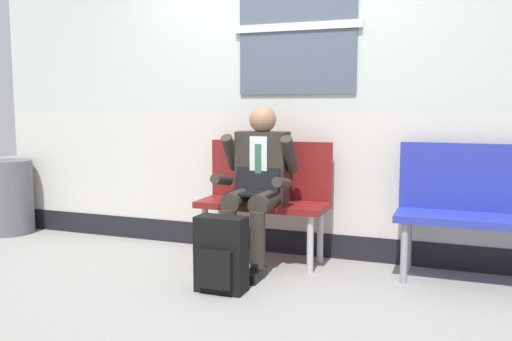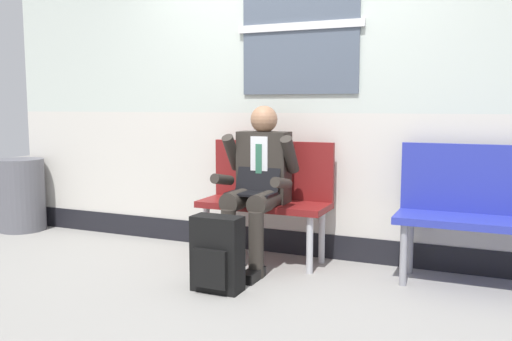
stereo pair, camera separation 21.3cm
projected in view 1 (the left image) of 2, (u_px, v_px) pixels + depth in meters
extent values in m
plane|color=gray|center=(254.00, 272.00, 4.06)|extent=(18.00, 18.00, 0.00)
cube|color=beige|center=(283.00, 12.00, 4.43)|extent=(5.57, 0.12, 1.63)
cube|color=beige|center=(282.00, 171.00, 4.58)|extent=(5.57, 0.12, 0.97)
cube|color=black|center=(281.00, 239.00, 4.65)|extent=(5.57, 0.14, 0.20)
cube|color=#4C5666|center=(297.00, 27.00, 4.33)|extent=(0.97, 0.02, 1.06)
cube|color=silver|center=(296.00, 27.00, 4.32)|extent=(1.05, 0.03, 0.06)
cube|color=maroon|center=(263.00, 205.00, 4.30)|extent=(1.02, 0.42, 0.05)
cube|color=maroon|center=(270.00, 170.00, 4.43)|extent=(1.02, 0.04, 0.47)
cylinder|color=#B7B7BC|center=(205.00, 234.00, 4.34)|extent=(0.05, 0.05, 0.43)
cylinder|color=#B7B7BC|center=(221.00, 227.00, 4.62)|extent=(0.05, 0.05, 0.43)
cylinder|color=#B7B7BC|center=(310.00, 244.00, 4.03)|extent=(0.05, 0.05, 0.43)
cylinder|color=#B7B7BC|center=(320.00, 235.00, 4.31)|extent=(0.05, 0.05, 0.43)
cube|color=#28339E|center=(483.00, 220.00, 3.73)|extent=(1.16, 0.42, 0.05)
cube|color=#28339E|center=(484.00, 178.00, 3.87)|extent=(1.16, 0.04, 0.48)
cylinder|color=gray|center=(404.00, 253.00, 3.80)|extent=(0.05, 0.05, 0.43)
cylinder|color=gray|center=(408.00, 243.00, 4.08)|extent=(0.05, 0.05, 0.43)
cylinder|color=#2D2823|center=(239.00, 199.00, 4.13)|extent=(0.15, 0.40, 0.15)
cylinder|color=#2D2823|center=(230.00, 242.00, 3.99)|extent=(0.11, 0.11, 0.48)
cube|color=black|center=(226.00, 272.00, 3.96)|extent=(0.10, 0.26, 0.07)
cylinder|color=#2D2823|center=(267.00, 201.00, 4.06)|extent=(0.15, 0.40, 0.15)
cylinder|color=#2D2823|center=(258.00, 245.00, 3.91)|extent=(0.11, 0.11, 0.48)
cube|color=black|center=(255.00, 275.00, 3.88)|extent=(0.10, 0.26, 0.07)
cube|color=#2D2823|center=(263.00, 167.00, 4.26)|extent=(0.40, 0.18, 0.55)
cube|color=silver|center=(258.00, 162.00, 4.17)|extent=(0.14, 0.01, 0.39)
cube|color=#2D664C|center=(258.00, 166.00, 4.16)|extent=(0.05, 0.01, 0.33)
sphere|color=#9E7051|center=(263.00, 119.00, 4.22)|extent=(0.21, 0.21, 0.21)
cylinder|color=#2D2823|center=(231.00, 153.00, 4.27)|extent=(0.09, 0.25, 0.30)
cylinder|color=#2D2823|center=(222.00, 180.00, 4.13)|extent=(0.08, 0.27, 0.12)
cylinder|color=#2D2823|center=(289.00, 155.00, 4.10)|extent=(0.09, 0.25, 0.30)
cylinder|color=#2D2823|center=(282.00, 183.00, 3.96)|extent=(0.08, 0.27, 0.12)
cube|color=black|center=(251.00, 194.00, 4.06)|extent=(0.35, 0.22, 0.02)
cube|color=black|center=(258.00, 177.00, 4.17)|extent=(0.35, 0.08, 0.21)
cube|color=black|center=(221.00, 254.00, 3.62)|extent=(0.33, 0.17, 0.51)
cube|color=black|center=(215.00, 270.00, 3.53)|extent=(0.23, 0.04, 0.25)
cylinder|color=#595960|center=(9.00, 197.00, 5.28)|extent=(0.44, 0.44, 0.71)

